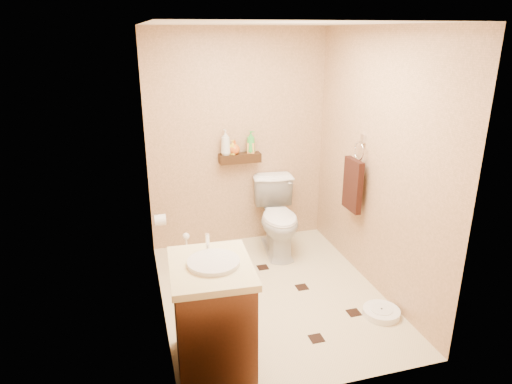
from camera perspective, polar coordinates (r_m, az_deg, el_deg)
name	(u,v)px	position (r m, az deg, el deg)	size (l,w,h in m)	color
ground	(271,294)	(4.42, 1.89, -12.58)	(2.50, 2.50, 0.00)	beige
wall_back	(238,140)	(5.08, -2.27, 6.46)	(2.00, 0.04, 2.40)	tan
wall_front	(336,231)	(2.83, 9.91, -4.77)	(2.00, 0.04, 2.40)	tan
wall_left	(154,183)	(3.74, -12.64, 1.16)	(0.04, 2.50, 2.40)	tan
wall_right	(377,164)	(4.32, 14.84, 3.45)	(0.04, 2.50, 2.40)	tan
ceiling	(275,23)	(3.74, 2.33, 20.30)	(2.00, 2.50, 0.02)	silver
wall_shelf	(240,158)	(5.05, -2.03, 4.27)	(0.46, 0.14, 0.10)	#371E0F
floor_accents	(276,296)	(4.38, 2.58, -12.91)	(1.31, 1.35, 0.01)	black
toilet	(278,217)	(5.03, 2.81, -3.20)	(0.45, 0.79, 0.81)	white
vanity	(213,315)	(3.39, -5.44, -15.03)	(0.60, 0.72, 0.97)	brown
bathroom_scale	(381,312)	(4.25, 15.39, -14.28)	(0.40, 0.40, 0.06)	white
toilet_brush	(187,258)	(4.77, -8.59, -8.15)	(0.10, 0.10, 0.43)	#19645C
towel_ring	(353,183)	(4.56, 12.06, 1.16)	(0.12, 0.30, 0.76)	silver
toilet_paper	(160,220)	(4.56, -11.91, -3.44)	(0.12, 0.11, 0.12)	white
bottle_a	(226,142)	(4.97, -3.83, 6.22)	(0.11, 0.11, 0.28)	silver
bottle_b	(233,147)	(5.00, -2.88, 5.63)	(0.07, 0.07, 0.16)	yellow
bottle_c	(234,147)	(5.00, -2.72, 5.62)	(0.12, 0.12, 0.16)	#CE5918
bottle_d	(251,142)	(5.03, -0.65, 6.27)	(0.10, 0.10, 0.25)	green
bottle_e	(251,145)	(5.04, -0.63, 5.88)	(0.08, 0.08, 0.18)	#E49B4C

